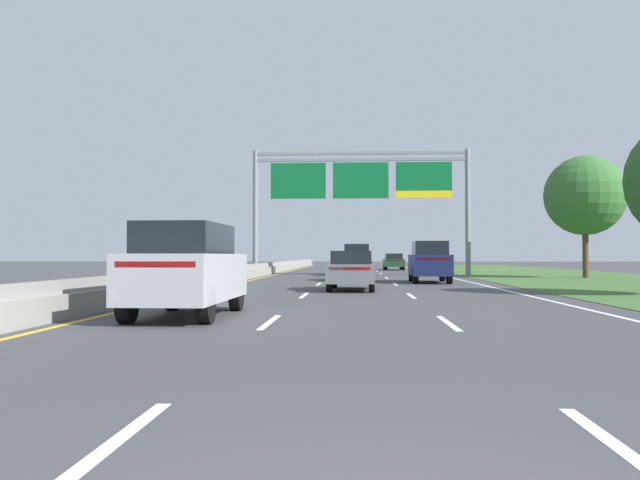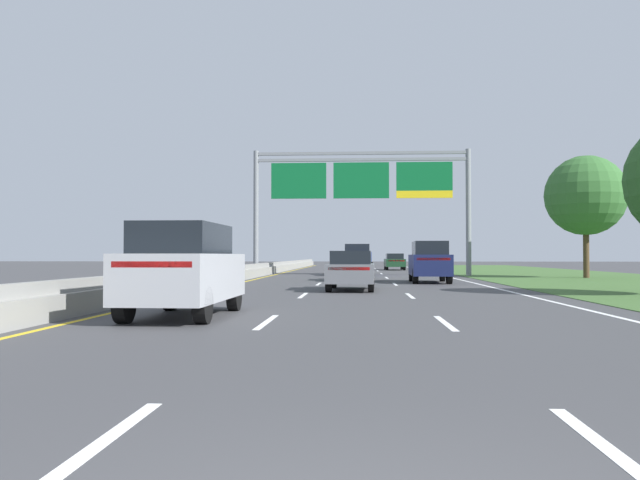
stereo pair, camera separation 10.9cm
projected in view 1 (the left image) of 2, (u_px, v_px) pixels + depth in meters
The scene contains 12 objects.
ground_plane at pixel (357, 279), 37.92m from camera, with size 220.00×220.00×0.00m, color #3D3D3F.
lane_striping at pixel (357, 279), 37.46m from camera, with size 11.96×106.00×0.01m.
grass_verge_right at pixel (600, 280), 37.15m from camera, with size 14.00×110.00×0.02m, color #3D602D.
median_barrier_concrete at pixel (245, 273), 38.29m from camera, with size 0.60×110.00×0.85m.
overhead_sign_gantry at pixel (361, 186), 44.89m from camera, with size 15.06×0.42×8.72m.
pickup_truck_blue at pixel (357, 260), 45.45m from camera, with size 2.10×5.43×2.20m.
car_darkgreen_right_lane_sedan at pixel (394, 261), 61.97m from camera, with size 1.87×4.42×1.57m.
car_navy_right_lane_suv at pixel (429, 261), 33.30m from camera, with size 2.01×4.74×2.11m.
car_black_centre_lane_sedan at pixel (355, 266), 36.06m from camera, with size 1.90×4.43×1.57m.
car_grey_centre_lane_sedan at pixel (352, 270), 25.98m from camera, with size 1.95×4.45×1.57m.
car_silver_left_lane_suv at pixel (187, 268), 14.78m from camera, with size 1.94×4.72×2.11m.
roadside_tree_mid at pixel (585, 196), 39.87m from camera, with size 4.90×4.90×7.53m.
Camera 1 is at (-0.05, -3.02, 1.39)m, focal length 36.44 mm.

